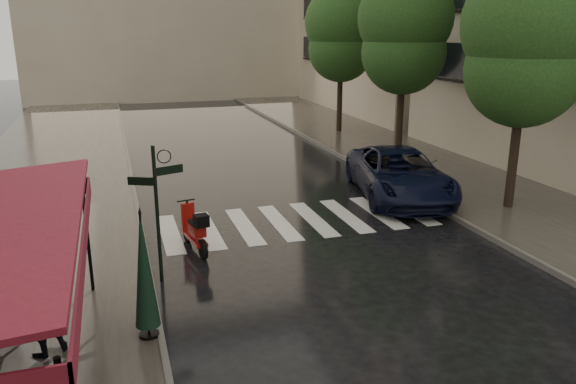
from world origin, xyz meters
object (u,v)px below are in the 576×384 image
pedestrian_terrace (40,312)px  parasol_back (144,270)px  scooter (195,231)px  parked_car (399,174)px

pedestrian_terrace → parasol_back: 1.80m
scooter → parasol_back: (-1.45, -4.06, 0.85)m
parasol_back → parked_car: bearing=38.1°
pedestrian_terrace → scooter: 5.21m
pedestrian_terrace → scooter: (3.18, 4.11, -0.35)m
scooter → parked_car: parked_car is taller
pedestrian_terrace → parasol_back: size_ratio=0.65×
scooter → parked_car: (7.20, 2.71, 0.25)m
parked_car → parasol_back: parasol_back is taller
pedestrian_terrace → parasol_back: (1.73, 0.04, 0.51)m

